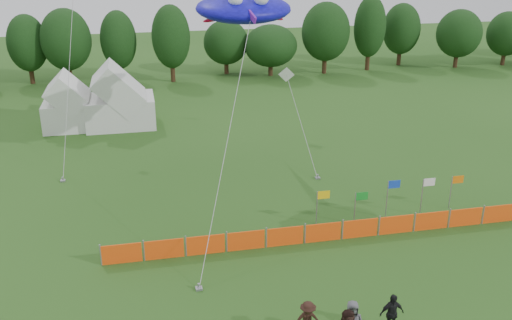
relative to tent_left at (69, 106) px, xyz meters
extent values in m
cylinder|color=#382314|center=(-5.33, 16.68, -0.63)|extent=(0.50, 0.50, 2.38)
ellipsoid|color=black|center=(-5.33, 16.68, 2.47)|extent=(4.09, 4.09, 5.35)
cylinder|color=#382314|center=(-1.35, 15.85, -0.54)|extent=(0.50, 0.50, 2.57)
ellipsoid|color=black|center=(-1.35, 15.85, 2.82)|extent=(5.20, 5.20, 5.79)
cylinder|color=#382314|center=(3.96, 15.79, -0.59)|extent=(0.50, 0.50, 2.46)
ellipsoid|color=black|center=(3.96, 15.79, 2.63)|extent=(3.78, 3.78, 5.55)
cylinder|color=#382314|center=(9.41, 14.39, -0.49)|extent=(0.50, 0.50, 2.66)
ellipsoid|color=black|center=(9.41, 14.39, 2.99)|extent=(4.05, 4.05, 5.99)
cylinder|color=#382314|center=(15.68, 17.00, -0.83)|extent=(0.50, 0.50, 1.98)
ellipsoid|color=black|center=(15.68, 17.00, 1.75)|extent=(5.06, 5.06, 4.46)
cylinder|color=#382314|center=(20.39, 15.03, -0.89)|extent=(0.50, 0.50, 1.86)
ellipsoid|color=black|center=(20.39, 15.03, 1.53)|extent=(5.86, 5.86, 4.18)
cylinder|color=#382314|center=(26.67, 14.84, -0.51)|extent=(0.50, 0.50, 2.62)
ellipsoid|color=black|center=(26.67, 14.84, 2.91)|extent=(5.41, 5.41, 5.89)
cylinder|color=#382314|center=(32.18, 15.46, -0.43)|extent=(0.50, 0.50, 2.78)
ellipsoid|color=black|center=(32.18, 15.46, 3.20)|extent=(3.67, 3.67, 6.26)
cylinder|color=#382314|center=(37.06, 17.35, -0.61)|extent=(0.50, 0.50, 2.42)
ellipsoid|color=black|center=(37.06, 17.35, 2.54)|extent=(4.46, 4.46, 5.44)
cylinder|color=#382314|center=(43.09, 14.60, -0.70)|extent=(0.50, 0.50, 2.24)
ellipsoid|color=black|center=(43.09, 14.60, 2.22)|extent=(5.26, 5.26, 5.03)
cylinder|color=#382314|center=(49.49, 14.62, -0.77)|extent=(0.50, 0.50, 2.10)
ellipsoid|color=black|center=(49.49, 14.62, 1.98)|extent=(4.74, 4.74, 4.73)
cube|color=white|center=(0.00, 0.00, -0.72)|extent=(4.01, 4.01, 2.20)
cube|color=silver|center=(4.03, -0.29, -0.62)|extent=(5.46, 4.37, 2.40)
cube|color=#FA4B0D|center=(4.13, -22.36, -1.32)|extent=(1.90, 0.06, 1.00)
cube|color=#FA4B0D|center=(6.13, -22.36, -1.32)|extent=(1.90, 0.06, 1.00)
cube|color=#FA4B0D|center=(8.13, -22.36, -1.32)|extent=(1.90, 0.06, 1.00)
cube|color=#FA4B0D|center=(10.13, -22.36, -1.32)|extent=(1.90, 0.06, 1.00)
cube|color=#FA4B0D|center=(12.13, -22.36, -1.32)|extent=(1.90, 0.06, 1.00)
cube|color=#FA4B0D|center=(14.13, -22.36, -1.32)|extent=(1.90, 0.06, 1.00)
cube|color=#FA4B0D|center=(16.13, -22.36, -1.32)|extent=(1.90, 0.06, 1.00)
cube|color=#FA4B0D|center=(18.13, -22.36, -1.32)|extent=(1.90, 0.06, 1.00)
cube|color=#FA4B0D|center=(20.13, -22.36, -1.32)|extent=(1.90, 0.06, 1.00)
cube|color=#FA4B0D|center=(22.13, -22.36, -1.32)|extent=(1.90, 0.06, 1.00)
cube|color=#FA4B0D|center=(24.13, -22.36, -1.32)|extent=(1.90, 0.06, 1.00)
cylinder|color=gray|center=(14.40, -20.45, -0.87)|extent=(0.06, 0.06, 1.90)
cube|color=yellow|center=(14.75, -20.45, -0.15)|extent=(0.70, 0.02, 0.45)
cylinder|color=gray|center=(16.40, -20.89, -0.91)|extent=(0.06, 0.06, 1.83)
cube|color=#148C26|center=(16.75, -20.89, -0.22)|extent=(0.70, 0.02, 0.45)
cylinder|color=gray|center=(18.40, -20.51, -0.73)|extent=(0.06, 0.06, 2.17)
cube|color=blue|center=(18.75, -20.51, 0.13)|extent=(0.70, 0.02, 0.45)
cylinder|color=gray|center=(20.40, -20.66, -0.73)|extent=(0.06, 0.06, 2.18)
cube|color=white|center=(20.75, -20.66, 0.13)|extent=(0.70, 0.02, 0.45)
cylinder|color=gray|center=(22.40, -20.26, -0.83)|extent=(0.06, 0.06, 1.99)
cube|color=orange|center=(22.75, -20.26, -0.06)|extent=(0.70, 0.02, 0.45)
imported|color=black|center=(14.43, -29.81, -0.96)|extent=(1.03, 0.46, 1.72)
ellipsoid|color=#1610E8|center=(12.06, -12.45, 8.73)|extent=(7.09, 6.13, 2.11)
ellipsoid|color=red|center=(10.46, -12.25, 8.18)|extent=(1.77, 0.77, 0.28)
ellipsoid|color=red|center=(13.67, -12.25, 8.18)|extent=(1.77, 0.77, 0.28)
cube|color=purple|center=(12.06, -14.76, 8.53)|extent=(0.37, 0.96, 0.70)
cylinder|color=#A5A5A5|center=(9.75, -19.88, 3.30)|extent=(4.66, 10.92, 10.27)
cube|color=gray|center=(7.44, -25.32, -1.77)|extent=(0.30, 0.30, 0.10)
cube|color=silver|center=(16.78, -5.01, 2.86)|extent=(1.20, 0.34, 1.20)
cylinder|color=#A5A5A5|center=(16.59, -9.77, 0.52)|extent=(0.42, 9.53, 4.70)
cube|color=gray|center=(16.40, -14.53, -1.77)|extent=(0.30, 0.30, 0.10)
cylinder|color=#A5A5A5|center=(1.08, -6.30, 4.62)|extent=(1.40, 10.49, 12.90)
cube|color=gray|center=(0.40, -11.53, -1.77)|extent=(0.30, 0.30, 0.10)
camera|label=1|loc=(5.40, -46.69, 12.59)|focal=40.00mm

